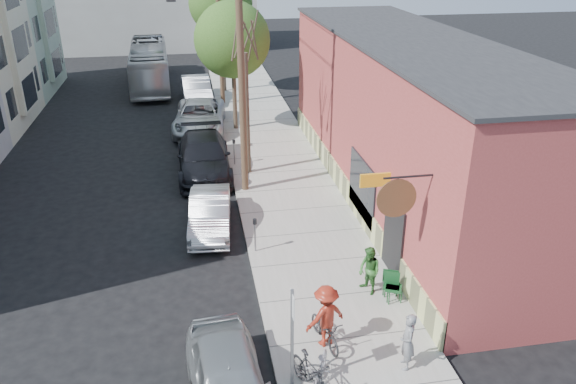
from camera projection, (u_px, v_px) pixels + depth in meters
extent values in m
plane|color=black|center=(191.00, 277.00, 18.36)|extent=(120.00, 120.00, 0.00)
cube|color=#A6A399|center=(271.00, 151.00, 28.84)|extent=(4.50, 58.00, 0.15)
cube|color=#A13D3C|center=(406.00, 122.00, 22.89)|extent=(5.00, 20.00, 6.50)
cube|color=#2B2B2D|center=(414.00, 39.00, 21.51)|extent=(5.20, 20.20, 0.12)
cube|color=#D2D786|center=(344.00, 186.00, 23.63)|extent=(0.10, 20.00, 1.10)
cube|color=black|center=(393.00, 240.00, 17.95)|extent=(0.10, 1.60, 2.60)
cube|color=black|center=(362.00, 188.00, 20.95)|extent=(0.08, 3.00, 2.20)
cylinder|color=brown|center=(396.00, 198.00, 14.74)|extent=(1.10, 0.06, 1.10)
cube|color=yellow|center=(375.00, 180.00, 17.83)|extent=(1.00, 0.08, 0.45)
cube|color=beige|center=(11.00, 47.00, 31.11)|extent=(1.10, 3.20, 7.00)
cube|color=#9EB499|center=(42.00, 26.00, 38.26)|extent=(1.10, 3.20, 7.00)
cube|color=slate|center=(292.00, 339.00, 13.19)|extent=(0.07, 0.07, 2.80)
cube|color=silver|center=(292.00, 304.00, 12.77)|extent=(0.02, 0.45, 0.60)
cylinder|color=slate|center=(255.00, 237.00, 19.37)|extent=(0.06, 0.06, 1.10)
cylinder|color=black|center=(255.00, 222.00, 19.12)|extent=(0.14, 0.14, 0.18)
cylinder|color=slate|center=(234.00, 153.00, 26.72)|extent=(0.06, 0.06, 1.10)
cylinder|color=black|center=(234.00, 142.00, 26.46)|extent=(0.14, 0.14, 0.18)
cylinder|color=#503A28|center=(241.00, 74.00, 22.25)|extent=(0.28, 0.28, 10.00)
cylinder|color=#503A28|center=(219.00, 24.00, 34.59)|extent=(0.28, 0.28, 10.00)
cylinder|color=#44392C|center=(247.00, 115.00, 24.93)|extent=(0.24, 0.24, 5.49)
cylinder|color=#44392C|center=(234.00, 88.00, 30.99)|extent=(0.24, 0.24, 4.64)
sphere|color=#3A6422|center=(232.00, 40.00, 29.90)|extent=(4.08, 4.08, 4.08)
cylinder|color=#44392C|center=(223.00, 51.00, 38.43)|extent=(0.24, 0.24, 5.53)
sphere|color=#3A6422|center=(221.00, 3.00, 37.13)|extent=(4.24, 4.24, 4.24)
imported|color=slate|center=(408.00, 342.00, 14.04)|extent=(0.48, 0.64, 1.58)
imported|color=#2F6B2A|center=(369.00, 271.00, 17.03)|extent=(0.82, 0.91, 1.54)
imported|color=maroon|center=(326.00, 316.00, 14.81)|extent=(1.32, 1.04, 1.80)
imported|color=black|center=(325.00, 330.00, 15.01)|extent=(0.90, 1.70, 0.85)
imported|color=black|center=(311.00, 375.00, 13.34)|extent=(1.06, 1.82, 1.06)
imported|color=gray|center=(321.00, 371.00, 13.62)|extent=(1.18, 1.75, 0.87)
imported|color=#A0A4A7|center=(229.00, 382.00, 13.03)|extent=(2.14, 4.53, 1.50)
imported|color=#B1B3B9|center=(210.00, 213.00, 21.02)|extent=(1.80, 4.31, 1.39)
imported|color=black|center=(204.00, 157.00, 25.90)|extent=(2.39, 5.86, 1.70)
imported|color=#ABB0B3|center=(200.00, 117.00, 31.64)|extent=(3.28, 6.16, 1.65)
imported|color=#AFB1B7|center=(197.00, 90.00, 37.00)|extent=(2.03, 5.17, 1.67)
imported|color=silver|center=(149.00, 65.00, 40.72)|extent=(3.05, 11.08, 3.06)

